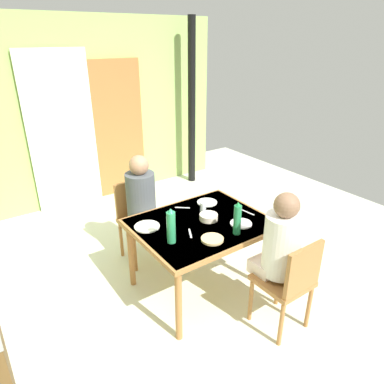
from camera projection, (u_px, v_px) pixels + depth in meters
name	position (u px, v px, depth m)	size (l,w,h in m)	color
ground_plane	(183.00, 292.00, 3.40)	(6.94, 6.94, 0.00)	silver
wall_back	(76.00, 114.00, 4.87)	(4.52, 0.10, 2.57)	#9CC064
door_wooden	(118.00, 130.00, 5.23)	(0.80, 0.05, 2.00)	#9D6634
stove_pipe_column	(192.00, 105.00, 5.52)	(0.12, 0.12, 2.57)	black
curtain_panel	(62.00, 133.00, 4.75)	(0.90, 0.03, 2.16)	white
dining_table	(201.00, 229.00, 3.22)	(1.21, 0.98, 0.73)	#A46C38
chair_near_diner	(290.00, 281.00, 2.79)	(0.40, 0.40, 0.87)	#A46C38
chair_far_diner	(137.00, 216.00, 3.79)	(0.40, 0.40, 0.87)	#A46C38
person_near_diner	(281.00, 243.00, 2.77)	(0.30, 0.37, 0.77)	silver
person_far_diner	(142.00, 197.00, 3.57)	(0.30, 0.37, 0.77)	#514D56
water_bottle_green_near	(237.00, 219.00, 2.95)	(0.07, 0.07, 0.30)	#237F4A
water_bottle_green_far	(171.00, 226.00, 2.83)	(0.07, 0.07, 0.31)	#2C985D
serving_bowl_center	(209.00, 217.00, 3.23)	(0.17, 0.17, 0.06)	#F3E0C5
dinner_plate_near_left	(147.00, 226.00, 3.11)	(0.23, 0.23, 0.01)	white
dinner_plate_near_right	(241.00, 223.00, 3.16)	(0.20, 0.20, 0.01)	white
dinner_plate_far_center	(207.00, 202.00, 3.56)	(0.20, 0.20, 0.01)	white
drinking_glass_by_near_diner	(203.00, 207.00, 3.37)	(0.06, 0.06, 0.10)	silver
bread_plate_sliced	(212.00, 239.00, 2.91)	(0.19, 0.19, 0.02)	#DBB77A
cutlery_knife_near	(182.00, 208.00, 3.46)	(0.15, 0.02, 0.00)	silver
cutlery_fork_near	(190.00, 233.00, 3.01)	(0.15, 0.02, 0.00)	silver
cutlery_knife_far	(248.00, 212.00, 3.36)	(0.15, 0.02, 0.00)	silver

